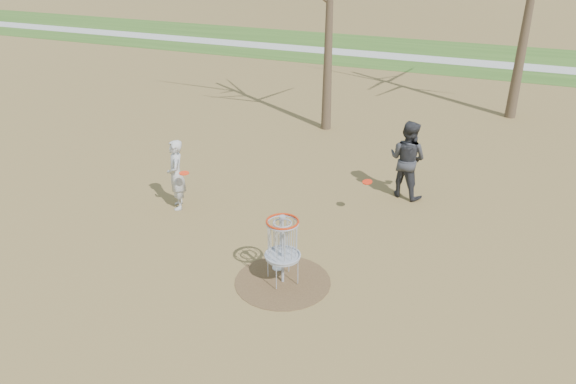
# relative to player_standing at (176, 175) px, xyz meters

# --- Properties ---
(ground) EXTENTS (160.00, 160.00, 0.00)m
(ground) POSITION_rel_player_standing_xyz_m (3.43, -1.89, -0.83)
(ground) COLOR brown
(ground) RESTS_ON ground
(green_band) EXTENTS (160.00, 8.00, 0.01)m
(green_band) POSITION_rel_player_standing_xyz_m (3.43, 19.11, -0.83)
(green_band) COLOR #2D5119
(green_band) RESTS_ON ground
(footpath) EXTENTS (160.00, 1.50, 0.01)m
(footpath) POSITION_rel_player_standing_xyz_m (3.43, 18.11, -0.82)
(footpath) COLOR #9E9E99
(footpath) RESTS_ON green_band
(dirt_circle) EXTENTS (1.80, 1.80, 0.01)m
(dirt_circle) POSITION_rel_player_standing_xyz_m (3.43, -1.89, -0.83)
(dirt_circle) COLOR #47331E
(dirt_circle) RESTS_ON ground
(player_standing) EXTENTS (0.66, 0.73, 1.66)m
(player_standing) POSITION_rel_player_standing_xyz_m (0.00, 0.00, 0.00)
(player_standing) COLOR #AEAEAE
(player_standing) RESTS_ON ground
(player_throwing) EXTENTS (1.10, 0.97, 1.91)m
(player_throwing) POSITION_rel_player_standing_xyz_m (4.78, 2.62, 0.12)
(player_throwing) COLOR #2E2E32
(player_throwing) RESTS_ON ground
(disc_grounded) EXTENTS (0.22, 0.22, 0.02)m
(disc_grounded) POSITION_rel_player_standing_xyz_m (3.17, -1.52, -0.81)
(disc_grounded) COLOR silver
(disc_grounded) RESTS_ON dirt_circle
(discs_in_play) EXTENTS (4.02, 1.64, 0.21)m
(discs_in_play) POSITION_rel_player_standing_xyz_m (2.39, 0.47, 0.14)
(discs_in_play) COLOR red
(discs_in_play) RESTS_ON ground
(disc_golf_basket) EXTENTS (0.64, 0.64, 1.35)m
(disc_golf_basket) POSITION_rel_player_standing_xyz_m (3.43, -1.89, 0.08)
(disc_golf_basket) COLOR #9EA3AD
(disc_golf_basket) RESTS_ON ground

